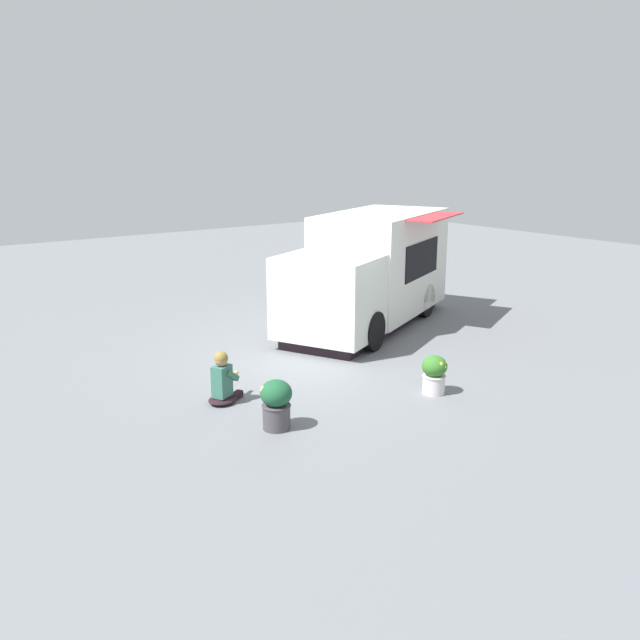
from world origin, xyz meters
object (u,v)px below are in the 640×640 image
(food_truck, at_px, (370,274))
(planter_flowering_near, at_px, (434,373))
(person_customer, at_px, (223,382))
(planter_flowering_far, at_px, (276,403))

(food_truck, xyz_separation_m, planter_flowering_near, (2.09, 4.13, -0.86))
(food_truck, bearing_deg, planter_flowering_near, 63.16)
(food_truck, distance_m, planter_flowering_near, 4.71)
(person_customer, relative_size, planter_flowering_near, 1.31)
(person_customer, bearing_deg, planter_flowering_near, 149.97)
(food_truck, height_order, planter_flowering_far, food_truck)
(person_customer, distance_m, planter_flowering_near, 3.54)
(planter_flowering_near, height_order, planter_flowering_far, planter_flowering_far)
(person_customer, xyz_separation_m, planter_flowering_far, (-0.12, 1.41, 0.05))
(planter_flowering_near, relative_size, planter_flowering_far, 0.88)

